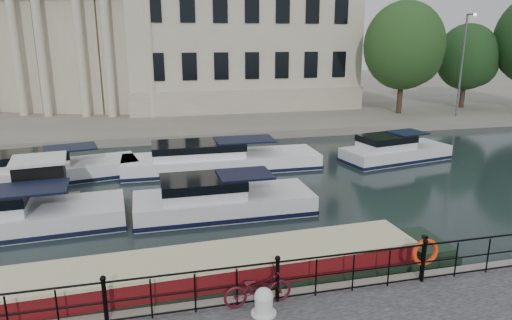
% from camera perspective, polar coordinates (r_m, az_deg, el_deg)
% --- Properties ---
extents(ground_plane, '(160.00, 160.00, 0.00)m').
position_cam_1_polar(ground_plane, '(13.90, -0.05, -14.30)').
color(ground_plane, black).
rests_on(ground_plane, ground).
extents(far_bank, '(120.00, 42.00, 0.55)m').
position_cam_1_polar(far_bank, '(51.27, -10.48, 7.49)').
color(far_bank, '#6B665B').
rests_on(far_bank, ground_plane).
extents(railing, '(24.14, 0.14, 1.22)m').
position_cam_1_polar(railing, '(11.42, 2.70, -14.41)').
color(railing, black).
rests_on(railing, near_quay).
extents(civic_building, '(53.55, 31.84, 16.85)m').
position_cam_1_polar(civic_building, '(46.52, -11.82, 15.04)').
color(civic_building, '#ADA38C').
rests_on(civic_building, far_bank).
extents(lamp_posts, '(8.24, 1.55, 8.07)m').
position_cam_1_polar(lamp_posts, '(43.48, 28.43, 10.64)').
color(lamp_posts, '#59595B').
rests_on(lamp_posts, far_bank).
extents(bicycle, '(1.71, 0.67, 0.89)m').
position_cam_1_polar(bicycle, '(11.39, 0.22, -15.69)').
color(bicycle, '#4D0D1A').
rests_on(bicycle, near_quay).
extents(mooring_bollard, '(0.60, 0.60, 0.67)m').
position_cam_1_polar(mooring_bollard, '(11.11, 0.97, -17.32)').
color(mooring_bollard, silver).
rests_on(mooring_bollard, near_quay).
extents(life_ring_post, '(0.76, 0.20, 1.23)m').
position_cam_1_polar(life_ring_post, '(13.06, 20.36, -10.82)').
color(life_ring_post, black).
rests_on(life_ring_post, near_quay).
extents(narrowboat, '(14.89, 2.60, 1.54)m').
position_cam_1_polar(narrowboat, '(12.87, -6.11, -15.10)').
color(narrowboat, black).
rests_on(narrowboat, ground_plane).
extents(harbour_hut, '(3.09, 2.69, 2.17)m').
position_cam_1_polar(harbour_hut, '(20.65, -25.22, -2.91)').
color(harbour_hut, '#6B665B').
rests_on(harbour_hut, ground_plane).
extents(cabin_cruisers, '(26.62, 9.86, 1.99)m').
position_cam_1_polar(cabin_cruisers, '(21.78, -9.64, -2.38)').
color(cabin_cruisers, silver).
rests_on(cabin_cruisers, ground_plane).
extents(trees, '(19.06, 8.98, 10.13)m').
position_cam_1_polar(trees, '(44.52, 26.30, 12.48)').
color(trees, black).
rests_on(trees, far_bank).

